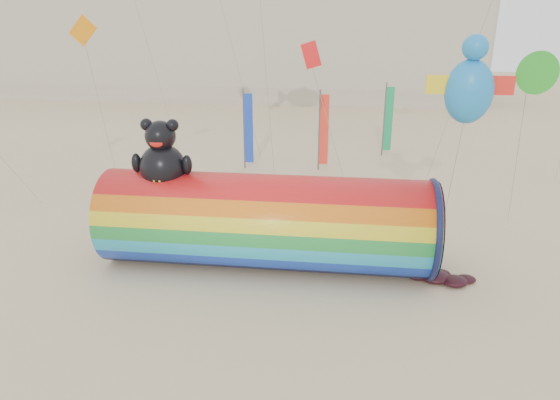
# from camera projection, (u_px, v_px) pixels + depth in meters

# --- Properties ---
(ground) EXTENTS (160.00, 160.00, 0.00)m
(ground) POSITION_uv_depth(u_px,v_px,m) (263.00, 269.00, 19.94)
(ground) COLOR #CCB58C
(ground) RESTS_ON ground
(hotel_building) EXTENTS (60.40, 15.40, 20.60)m
(hotel_building) POSITION_uv_depth(u_px,v_px,m) (224.00, 9.00, 60.56)
(hotel_building) COLOR #B7AD99
(hotel_building) RESTS_ON ground
(windsock_assembly) EXTENTS (12.90, 3.93, 5.95)m
(windsock_assembly) POSITION_uv_depth(u_px,v_px,m) (266.00, 219.00, 19.64)
(windsock_assembly) COLOR red
(windsock_assembly) RESTS_ON ground
(kite_handler) EXTENTS (0.71, 0.69, 1.65)m
(kite_handler) POSITION_uv_depth(u_px,v_px,m) (411.00, 236.00, 20.87)
(kite_handler) COLOR #53575B
(kite_handler) RESTS_ON ground
(fabric_bundle) EXTENTS (2.62, 1.35, 0.41)m
(fabric_bundle) POSITION_uv_depth(u_px,v_px,m) (439.00, 277.00, 18.93)
(fabric_bundle) COLOR #370A13
(fabric_bundle) RESTS_ON ground
(festival_banners) EXTENTS (9.88, 4.48, 5.20)m
(festival_banners) POSITION_uv_depth(u_px,v_px,m) (321.00, 126.00, 33.14)
(festival_banners) COLOR #59595E
(festival_banners) RESTS_ON ground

